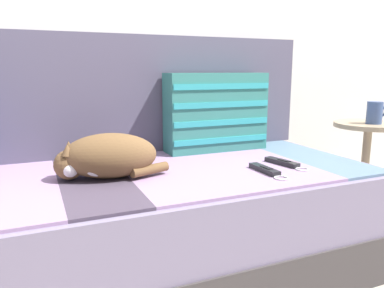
{
  "coord_description": "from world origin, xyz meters",
  "views": [
    {
      "loc": [
        -0.29,
        -1.21,
        0.8
      ],
      "look_at": [
        0.24,
        0.04,
        0.53
      ],
      "focal_mm": 35.0,
      "sensor_mm": 36.0,
      "label": 1
    }
  ],
  "objects_px": {
    "throw_pillow_striped": "(216,112)",
    "end_table": "(366,157)",
    "sleeping_cat": "(105,157)",
    "game_remote_near": "(265,170)",
    "coffee_mug": "(375,113)",
    "game_remote_far": "(283,163)",
    "couch": "(125,227)"
  },
  "relations": [
    {
      "from": "couch",
      "to": "coffee_mug",
      "type": "height_order",
      "value": "coffee_mug"
    },
    {
      "from": "end_table",
      "to": "coffee_mug",
      "type": "bearing_deg",
      "value": -97.18
    },
    {
      "from": "couch",
      "to": "throw_pillow_striped",
      "type": "height_order",
      "value": "throw_pillow_striped"
    },
    {
      "from": "throw_pillow_striped",
      "to": "game_remote_far",
      "type": "relative_size",
      "value": 2.32
    },
    {
      "from": "throw_pillow_striped",
      "to": "sleeping_cat",
      "type": "bearing_deg",
      "value": -154.43
    },
    {
      "from": "throw_pillow_striped",
      "to": "end_table",
      "type": "distance_m",
      "value": 0.81
    },
    {
      "from": "game_remote_far",
      "to": "end_table",
      "type": "relative_size",
      "value": 0.38
    },
    {
      "from": "coffee_mug",
      "to": "game_remote_far",
      "type": "bearing_deg",
      "value": -168.56
    },
    {
      "from": "couch",
      "to": "end_table",
      "type": "height_order",
      "value": "end_table"
    },
    {
      "from": "game_remote_near",
      "to": "end_table",
      "type": "relative_size",
      "value": 0.37
    },
    {
      "from": "sleeping_cat",
      "to": "game_remote_near",
      "type": "relative_size",
      "value": 1.92
    },
    {
      "from": "throw_pillow_striped",
      "to": "end_table",
      "type": "bearing_deg",
      "value": -15.34
    },
    {
      "from": "couch",
      "to": "end_table",
      "type": "distance_m",
      "value": 1.24
    },
    {
      "from": "couch",
      "to": "throw_pillow_striped",
      "type": "xyz_separation_m",
      "value": [
        0.49,
        0.21,
        0.4
      ]
    },
    {
      "from": "couch",
      "to": "game_remote_near",
      "type": "xyz_separation_m",
      "value": [
        0.48,
        -0.21,
        0.23
      ]
    },
    {
      "from": "sleeping_cat",
      "to": "couch",
      "type": "bearing_deg",
      "value": 36.64
    },
    {
      "from": "throw_pillow_striped",
      "to": "coffee_mug",
      "type": "bearing_deg",
      "value": -17.76
    },
    {
      "from": "throw_pillow_striped",
      "to": "sleeping_cat",
      "type": "xyz_separation_m",
      "value": [
        -0.56,
        -0.27,
        -0.1
      ]
    },
    {
      "from": "couch",
      "to": "throw_pillow_striped",
      "type": "distance_m",
      "value": 0.67
    },
    {
      "from": "throw_pillow_striped",
      "to": "game_remote_near",
      "type": "height_order",
      "value": "throw_pillow_striped"
    },
    {
      "from": "couch",
      "to": "throw_pillow_striped",
      "type": "relative_size",
      "value": 4.13
    },
    {
      "from": "game_remote_near",
      "to": "coffee_mug",
      "type": "bearing_deg",
      "value": 14.23
    },
    {
      "from": "throw_pillow_striped",
      "to": "coffee_mug",
      "type": "height_order",
      "value": "throw_pillow_striped"
    },
    {
      "from": "end_table",
      "to": "coffee_mug",
      "type": "xyz_separation_m",
      "value": [
        -0.0,
        -0.03,
        0.23
      ]
    },
    {
      "from": "game_remote_far",
      "to": "game_remote_near",
      "type": "bearing_deg",
      "value": -153.3
    },
    {
      "from": "couch",
      "to": "coffee_mug",
      "type": "xyz_separation_m",
      "value": [
        1.23,
        -0.02,
        0.39
      ]
    },
    {
      "from": "couch",
      "to": "game_remote_far",
      "type": "distance_m",
      "value": 0.66
    },
    {
      "from": "sleeping_cat",
      "to": "end_table",
      "type": "height_order",
      "value": "sleeping_cat"
    },
    {
      "from": "couch",
      "to": "game_remote_far",
      "type": "bearing_deg",
      "value": -13.63
    },
    {
      "from": "throw_pillow_striped",
      "to": "coffee_mug",
      "type": "distance_m",
      "value": 0.78
    },
    {
      "from": "end_table",
      "to": "game_remote_near",
      "type": "bearing_deg",
      "value": -163.52
    },
    {
      "from": "end_table",
      "to": "sleeping_cat",
      "type": "bearing_deg",
      "value": -177.11
    }
  ]
}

